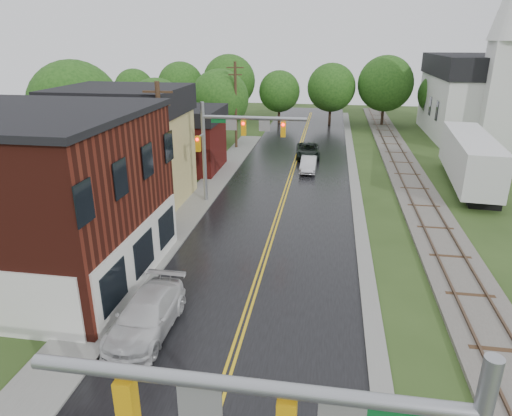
% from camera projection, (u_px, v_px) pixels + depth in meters
% --- Properties ---
extents(main_road, '(10.00, 90.00, 0.02)m').
position_uv_depth(main_road, '(286.00, 192.00, 35.59)').
color(main_road, black).
rests_on(main_road, ground).
extents(curb_right, '(0.80, 70.00, 0.12)m').
position_uv_depth(curb_right, '(354.00, 177.00, 39.39)').
color(curb_right, gray).
rests_on(curb_right, ground).
extents(sidewalk_left, '(2.40, 50.00, 0.12)m').
position_uv_depth(sidewalk_left, '(190.00, 210.00, 31.91)').
color(sidewalk_left, gray).
rests_on(sidewalk_left, ground).
extents(brick_building, '(14.30, 10.30, 8.30)m').
position_uv_depth(brick_building, '(1.00, 195.00, 22.16)').
color(brick_building, '#4B1810').
rests_on(brick_building, ground).
extents(yellow_house, '(8.00, 7.00, 6.40)m').
position_uv_depth(yellow_house, '(127.00, 159.00, 32.43)').
color(yellow_house, tan).
rests_on(yellow_house, ground).
extents(darkred_building, '(7.00, 6.00, 4.40)m').
position_uv_depth(darkred_building, '(181.00, 146.00, 40.94)').
color(darkred_building, '#3F0F0C').
rests_on(darkred_building, ground).
extents(church, '(10.40, 18.40, 20.00)m').
position_uv_depth(church, '(481.00, 88.00, 52.43)').
color(church, silver).
rests_on(church, ground).
extents(railroad, '(3.20, 80.00, 0.30)m').
position_uv_depth(railroad, '(409.00, 178.00, 38.66)').
color(railroad, '#59544C').
rests_on(railroad, ground).
extents(traffic_signal_far, '(7.34, 0.43, 7.20)m').
position_uv_depth(traffic_signal_far, '(233.00, 135.00, 31.59)').
color(traffic_signal_far, gray).
rests_on(traffic_signal_far, ground).
extents(utility_pole_b, '(1.80, 0.28, 9.00)m').
position_uv_depth(utility_pole_b, '(162.00, 154.00, 27.56)').
color(utility_pole_b, '#382616').
rests_on(utility_pole_b, ground).
extents(utility_pole_c, '(1.80, 0.28, 9.00)m').
position_uv_depth(utility_pole_c, '(236.00, 104.00, 47.88)').
color(utility_pole_c, '#382616').
rests_on(utility_pole_c, ground).
extents(tree_left_b, '(7.60, 7.60, 9.69)m').
position_uv_depth(tree_left_b, '(77.00, 109.00, 38.01)').
color(tree_left_b, black).
rests_on(tree_left_b, ground).
extents(tree_left_c, '(6.00, 6.00, 7.65)m').
position_uv_depth(tree_left_c, '(158.00, 110.00, 45.22)').
color(tree_left_c, black).
rests_on(tree_left_c, ground).
extents(tree_left_e, '(6.40, 6.40, 8.16)m').
position_uv_depth(tree_left_e, '(221.00, 100.00, 49.90)').
color(tree_left_e, black).
rests_on(tree_left_e, ground).
extents(suv_dark, '(2.60, 5.06, 1.37)m').
position_uv_depth(suv_dark, '(308.00, 151.00, 45.51)').
color(suv_dark, black).
rests_on(suv_dark, ground).
extents(sedan_silver, '(1.39, 3.92, 1.29)m').
position_uv_depth(sedan_silver, '(309.00, 164.00, 40.85)').
color(sedan_silver, '#B7B7BC').
rests_on(sedan_silver, ground).
extents(pickup_white, '(2.13, 5.21, 1.51)m').
position_uv_depth(pickup_white, '(146.00, 316.00, 18.52)').
color(pickup_white, silver).
rests_on(pickup_white, ground).
extents(semi_trailer, '(4.03, 13.35, 4.09)m').
position_uv_depth(semi_trailer, '(470.00, 157.00, 36.08)').
color(semi_trailer, black).
rests_on(semi_trailer, ground).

